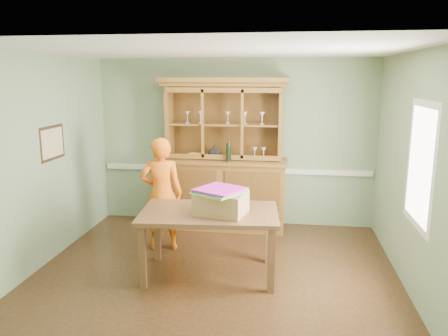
% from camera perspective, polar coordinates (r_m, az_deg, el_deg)
% --- Properties ---
extents(floor, '(4.50, 4.50, 0.00)m').
position_cam_1_polar(floor, '(5.64, -1.12, -13.43)').
color(floor, '#482E17').
rests_on(floor, ground).
extents(ceiling, '(4.50, 4.50, 0.00)m').
position_cam_1_polar(ceiling, '(5.11, -1.25, 15.10)').
color(ceiling, white).
rests_on(ceiling, wall_back).
extents(wall_back, '(4.50, 0.00, 4.50)m').
position_cam_1_polar(wall_back, '(7.16, 1.44, 3.35)').
color(wall_back, gray).
rests_on(wall_back, floor).
extents(wall_left, '(0.00, 4.00, 4.00)m').
position_cam_1_polar(wall_left, '(6.00, -22.89, 0.73)').
color(wall_left, gray).
rests_on(wall_left, floor).
extents(wall_right, '(0.00, 4.00, 4.00)m').
position_cam_1_polar(wall_right, '(5.33, 23.42, -0.61)').
color(wall_right, gray).
rests_on(wall_right, floor).
extents(wall_front, '(4.50, 0.00, 4.50)m').
position_cam_1_polar(wall_front, '(3.32, -6.88, -6.88)').
color(wall_front, gray).
rests_on(wall_front, floor).
extents(chair_rail, '(4.41, 0.05, 0.08)m').
position_cam_1_polar(chair_rail, '(7.22, 1.40, -0.22)').
color(chair_rail, white).
rests_on(chair_rail, wall_back).
extents(framed_map, '(0.03, 0.60, 0.46)m').
position_cam_1_polar(framed_map, '(6.21, -21.47, 3.07)').
color(framed_map, '#332314').
rests_on(framed_map, wall_left).
extents(window_panel, '(0.03, 0.96, 1.36)m').
position_cam_1_polar(window_panel, '(5.02, 24.19, 0.34)').
color(window_panel, white).
rests_on(window_panel, wall_right).
extents(china_hutch, '(2.04, 0.67, 2.39)m').
position_cam_1_polar(china_hutch, '(7.01, -0.05, -1.11)').
color(china_hutch, olive).
rests_on(china_hutch, floor).
extents(dining_table, '(1.72, 1.12, 0.82)m').
position_cam_1_polar(dining_table, '(5.31, -1.91, -6.66)').
color(dining_table, brown).
rests_on(dining_table, floor).
extents(cardboard_box, '(0.64, 0.55, 0.26)m').
position_cam_1_polar(cardboard_box, '(5.15, -0.39, -4.57)').
color(cardboard_box, tan).
rests_on(cardboard_box, dining_table).
extents(kite_stack, '(0.67, 0.67, 0.05)m').
position_cam_1_polar(kite_stack, '(5.08, -0.68, -2.96)').
color(kite_stack, '#F9F91F').
rests_on(kite_stack, cardboard_box).
extents(person, '(0.64, 0.48, 1.60)m').
position_cam_1_polar(person, '(6.18, -8.13, -3.37)').
color(person, orange).
rests_on(person, floor).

